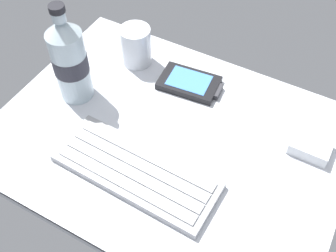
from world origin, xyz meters
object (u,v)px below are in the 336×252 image
Objects in this scene: charger_block at (311,146)px; keyboard at (136,171)px; water_bottle at (70,60)px; handheld_device at (190,83)px; juice_cup at (136,47)px.

keyboard is at bearing -142.01° from charger_block.
water_bottle is 2.97× the size of charger_block.
keyboard is 23.54cm from handheld_device.
charger_block is at bearing 37.99° from keyboard.
keyboard is 24.46cm from water_bottle.
charger_block is (26.39, -4.13, 0.47)cm from handheld_device.
juice_cup is (-13.39, 1.14, 3.18)cm from handheld_device.
water_bottle is (-5.48, -14.05, 5.10)cm from juice_cup.
juice_cup is 1.21× the size of charger_block.
handheld_device is at bearing 93.89° from keyboard.
keyboard is 2.21× the size of handheld_device.
keyboard is 3.45× the size of juice_cup.
charger_block reaches higher than handheld_device.
juice_cup reaches higher than charger_block.
keyboard is at bearing -86.11° from handheld_device.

